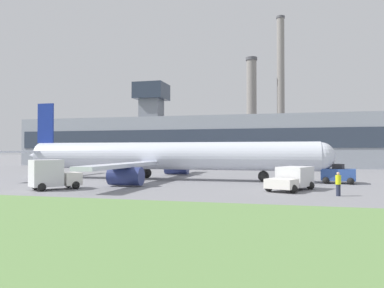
{
  "coord_description": "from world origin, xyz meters",
  "views": [
    {
      "loc": [
        15.83,
        -41.77,
        3.44
      ],
      "look_at": [
        5.24,
        -0.49,
        4.14
      ],
      "focal_mm": 35.0,
      "sensor_mm": 36.0,
      "label": 1
    }
  ],
  "objects_px": {
    "airplane": "(163,157)",
    "fuel_truck": "(52,175)",
    "baggage_truck": "(292,178)",
    "ground_crew_person": "(338,184)",
    "pushback_tug": "(338,175)"
  },
  "relations": [
    {
      "from": "baggage_truck",
      "to": "ground_crew_person",
      "type": "bearing_deg",
      "value": -46.26
    },
    {
      "from": "ground_crew_person",
      "to": "baggage_truck",
      "type": "bearing_deg",
      "value": 133.74
    },
    {
      "from": "airplane",
      "to": "fuel_truck",
      "type": "height_order",
      "value": "airplane"
    },
    {
      "from": "baggage_truck",
      "to": "ground_crew_person",
      "type": "distance_m",
      "value": 4.8
    },
    {
      "from": "pushback_tug",
      "to": "baggage_truck",
      "type": "height_order",
      "value": "pushback_tug"
    },
    {
      "from": "airplane",
      "to": "ground_crew_person",
      "type": "height_order",
      "value": "airplane"
    },
    {
      "from": "airplane",
      "to": "pushback_tug",
      "type": "relative_size",
      "value": 10.37
    },
    {
      "from": "baggage_truck",
      "to": "fuel_truck",
      "type": "bearing_deg",
      "value": -166.61
    },
    {
      "from": "baggage_truck",
      "to": "fuel_truck",
      "type": "distance_m",
      "value": 20.82
    },
    {
      "from": "pushback_tug",
      "to": "fuel_truck",
      "type": "relative_size",
      "value": 0.8
    },
    {
      "from": "airplane",
      "to": "fuel_truck",
      "type": "bearing_deg",
      "value": -114.69
    },
    {
      "from": "fuel_truck",
      "to": "ground_crew_person",
      "type": "relative_size",
      "value": 2.47
    },
    {
      "from": "fuel_truck",
      "to": "ground_crew_person",
      "type": "xyz_separation_m",
      "value": [
        23.57,
        1.36,
        -0.32
      ]
    },
    {
      "from": "airplane",
      "to": "fuel_truck",
      "type": "distance_m",
      "value": 14.09
    },
    {
      "from": "airplane",
      "to": "pushback_tug",
      "type": "xyz_separation_m",
      "value": [
        19.1,
        -0.19,
        -1.77
      ]
    }
  ]
}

